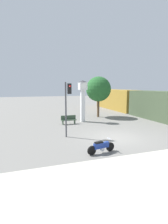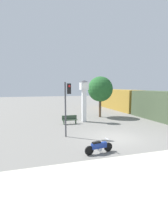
% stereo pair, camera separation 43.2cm
% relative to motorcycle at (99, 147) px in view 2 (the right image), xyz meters
% --- Properties ---
extents(ground_plane, '(120.00, 120.00, 0.00)m').
position_rel_motorcycle_xyz_m(ground_plane, '(2.38, 2.57, -0.40)').
color(ground_plane, slate).
extents(motorcycle, '(1.86, 0.51, 0.83)m').
position_rel_motorcycle_xyz_m(motorcycle, '(0.00, 0.00, 0.00)').
color(motorcycle, black).
rests_on(motorcycle, ground_plane).
extents(clock_tower, '(1.01, 1.01, 4.63)m').
position_rel_motorcycle_xyz_m(clock_tower, '(1.96, 9.36, 2.65)').
color(clock_tower, white).
rests_on(clock_tower, ground_plane).
extents(freight_train, '(2.80, 22.56, 3.40)m').
position_rel_motorcycle_xyz_m(freight_train, '(11.16, 12.36, 1.30)').
color(freight_train, '#425138').
rests_on(freight_train, ground_plane).
extents(traffic_light, '(0.50, 0.35, 4.28)m').
position_rel_motorcycle_xyz_m(traffic_light, '(-1.06, 3.99, 2.54)').
color(traffic_light, '#47474C').
rests_on(traffic_light, ground_plane).
extents(street_tree, '(3.20, 3.20, 5.23)m').
position_rel_motorcycle_xyz_m(street_tree, '(4.85, 11.64, 3.21)').
color(street_tree, brown).
rests_on(street_tree, ground_plane).
extents(bench, '(1.60, 0.44, 0.92)m').
position_rel_motorcycle_xyz_m(bench, '(0.12, 8.56, 0.09)').
color(bench, '#384C38').
rests_on(bench, ground_plane).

